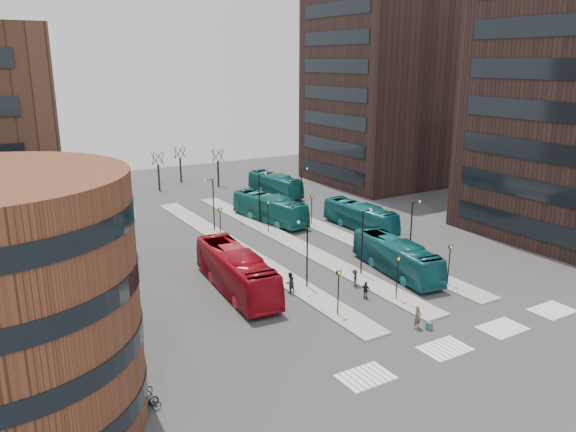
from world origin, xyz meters
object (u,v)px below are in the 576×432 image
suitcase (429,326)px  teal_bus_d (275,184)px  red_bus (236,271)px  bicycle_far (140,393)px  teal_bus_c (360,216)px  teal_bus_a (396,257)px  commuter_c (355,278)px  bicycle_near (147,406)px  traveller (418,317)px  commuter_b (366,290)px  teal_bus_b (270,208)px  bicycle_mid (145,402)px  commuter_a (290,283)px

suitcase → teal_bus_d: size_ratio=0.05×
red_bus → bicycle_far: size_ratio=7.24×
teal_bus_d → teal_bus_c: bearing=-94.2°
teal_bus_a → commuter_c: size_ratio=7.60×
teal_bus_c → commuter_c: teal_bus_c is taller
red_bus → bicycle_near: size_ratio=8.24×
traveller → commuter_b: (0.13, 6.27, -0.14)m
bicycle_far → teal_bus_b: bearing=-63.1°
traveller → bicycle_far: (-20.45, 1.55, -0.42)m
red_bus → teal_bus_b: (13.05, 17.44, -0.16)m
teal_bus_d → bicycle_far: teal_bus_d is taller
teal_bus_a → teal_bus_d: (6.10, 33.65, -0.05)m
bicycle_near → bicycle_mid: (0.00, 0.35, 0.07)m
teal_bus_a → commuter_a: teal_bus_a is taller
red_bus → teal_bus_b: bearing=58.1°
suitcase → commuter_b: size_ratio=0.39×
teal_bus_c → bicycle_near: teal_bus_c is taller
teal_bus_a → commuter_a: 11.07m
teal_bus_c → bicycle_mid: teal_bus_c is taller
teal_bus_a → commuter_b: size_ratio=7.70×
commuter_c → bicycle_mid: commuter_c is taller
teal_bus_d → traveller: size_ratio=6.26×
teal_bus_c → bicycle_mid: bearing=-148.8°
teal_bus_d → commuter_a: bearing=-121.7°
red_bus → traveller: size_ratio=7.37×
traveller → bicycle_near: (-20.45, 0.21, -0.47)m
suitcase → traveller: 1.06m
teal_bus_b → teal_bus_d: teal_bus_b is taller
bicycle_near → bicycle_mid: bicycle_mid is taller
commuter_c → bicycle_mid: bearing=-32.8°
suitcase → bicycle_mid: size_ratio=0.35×
teal_bus_d → suitcase: bearing=-109.0°
commuter_b → teal_bus_d: bearing=-42.4°
red_bus → commuter_a: size_ratio=7.12×
teal_bus_b → traveller: 31.23m
teal_bus_c → commuter_b: bearing=-129.5°
commuter_a → bicycle_mid: commuter_a is taller
teal_bus_b → bicycle_mid: bearing=-138.5°
bicycle_near → commuter_c: bearing=-60.3°
teal_bus_d → commuter_c: size_ratio=7.36×
traveller → bicycle_mid: (-20.45, 0.56, -0.40)m
teal_bus_d → bicycle_mid: (-32.85, -42.59, -1.07)m
teal_bus_a → bicycle_mid: 28.23m
teal_bus_d → bicycle_near: bearing=-131.4°
teal_bus_b → traveller: teal_bus_b is taller
teal_bus_b → teal_bus_c: bearing=-55.8°
suitcase → teal_bus_c: 26.02m
teal_bus_d → bicycle_mid: size_ratio=6.83×
commuter_c → bicycle_far: bearing=-35.1°
traveller → commuter_b: bearing=84.9°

